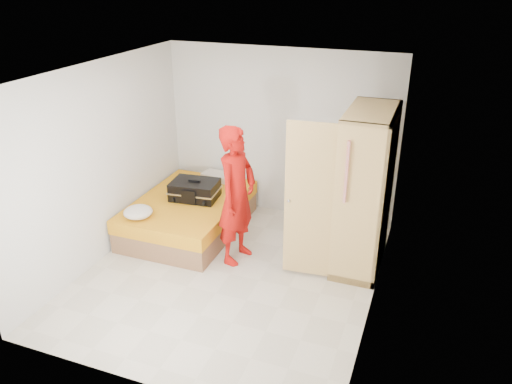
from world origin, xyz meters
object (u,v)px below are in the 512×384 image
at_px(wardrobe, 360,195).
at_px(round_cushion, 138,212).
at_px(person, 237,196).
at_px(suitcase, 195,190).
at_px(bed, 189,214).

xyz_separation_m(wardrobe, round_cushion, (-2.88, -0.70, -0.42)).
distance_m(person, round_cushion, 1.43).
bearing_deg(person, suitcase, 66.87).
bearing_deg(bed, suitcase, 46.33).
relative_size(suitcase, round_cushion, 1.85).
bearing_deg(person, round_cushion, 109.24).
bearing_deg(wardrobe, round_cushion, -166.42).
distance_m(wardrobe, suitcase, 2.46).
distance_m(bed, suitcase, 0.40).
relative_size(person, round_cushion, 4.69).
relative_size(bed, suitcase, 2.74).
height_order(suitcase, round_cushion, suitcase).
height_order(wardrobe, round_cushion, wardrobe).
relative_size(bed, wardrobe, 0.96).
height_order(bed, suitcase, suitcase).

